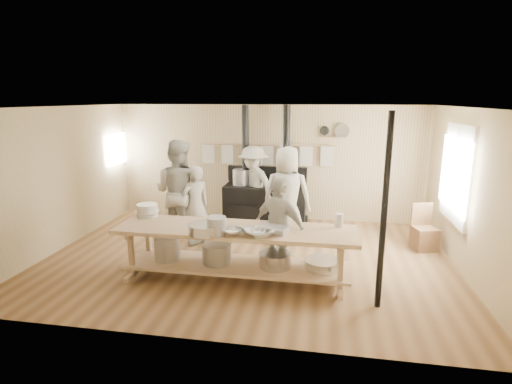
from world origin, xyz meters
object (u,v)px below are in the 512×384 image
cook_by_window (253,186)px  cook_left (179,192)px  prep_table (235,248)px  cook_right (279,228)px  stove (265,200)px  chair (424,236)px  cook_center (287,195)px  cook_far_left (196,206)px  roasting_pan (274,229)px

cook_by_window → cook_left: bearing=-94.7°
prep_table → cook_right: (0.64, 0.30, 0.27)m
stove → prep_table: bearing=-90.0°
cook_right → cook_by_window: (-0.87, 2.55, 0.08)m
cook_right → cook_by_window: size_ratio=0.91×
cook_by_window → chair: bearing=21.4°
stove → cook_right: (0.63, -2.72, 0.27)m
prep_table → cook_center: cook_center is taller
cook_center → cook_by_window: bearing=-52.1°
cook_far_left → cook_by_window: 1.69m
prep_table → cook_right: size_ratio=2.27×
stove → roasting_pan: size_ratio=6.46×
cook_far_left → roasting_pan: bearing=93.7°
stove → cook_right: stove is taller
cook_right → chair: size_ratio=1.88×
cook_far_left → roasting_pan: size_ratio=3.80×
stove → prep_table: 3.02m
stove → cook_right: bearing=-76.9°
chair → roasting_pan: (-2.56, -1.98, 0.65)m
stove → chair: size_ratio=3.08×
cook_by_window → stove: bearing=73.1°
stove → cook_by_window: stove is taller
roasting_pan → stove: bearing=100.8°
cook_left → cook_by_window: (1.21, 1.34, -0.13)m
stove → cook_by_window: (-0.23, -0.17, 0.35)m
cook_center → stove: bearing=-64.3°
cook_right → roasting_pan: 0.42m
stove → prep_table: (-0.00, -3.02, -0.00)m
prep_table → roasting_pan: bearing=-10.4°
cook_right → chair: 3.02m
stove → cook_center: (0.60, -1.22, 0.42)m
stove → cook_by_window: size_ratio=1.49×
cook_far_left → chair: cook_far_left is taller
cook_far_left → cook_center: 1.74m
stove → roasting_pan: 3.21m
cook_far_left → cook_right: (1.71, -1.09, 0.03)m
cook_left → cook_right: bearing=158.2°
prep_table → cook_far_left: (-1.08, 1.39, 0.24)m
cook_left → roasting_pan: cook_left is taller
cook_left → cook_by_window: 1.81m
cook_center → cook_by_window: (-0.83, 1.05, -0.07)m
cook_center → cook_right: 1.51m
cook_center → cook_by_window: 1.34m
cook_far_left → cook_right: size_ratio=0.97×
prep_table → cook_by_window: 2.88m
cook_left → stove: bearing=-125.4°
stove → cook_left: stove is taller
cook_left → cook_right: size_ratio=1.26×
prep_table → cook_left: bearing=133.7°
stove → chair: (3.15, -1.15, -0.27)m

